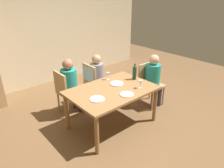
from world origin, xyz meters
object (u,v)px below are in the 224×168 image
dining_table (112,93)px  wine_glass_centre (140,83)px  chair_far_left (66,90)px  chair_right_end (149,81)px  dinner_plate_host (117,83)px  dinner_plate_guest_left (127,94)px  person_man_bearded (71,82)px  chair_far_right (93,79)px  wine_bottle_tall_green (135,72)px  wine_glass_near_left (108,74)px  dinner_plate_guest_right (97,99)px  person_woman_host (98,75)px  person_man_guest (154,77)px

dining_table → wine_glass_centre: size_ratio=10.29×
chair_far_left → chair_right_end: (1.58, -0.81, 0.00)m
dinner_plate_host → dinner_plate_guest_left: size_ratio=1.07×
wine_glass_centre → person_man_bearded: bearing=121.6°
chair_far_right → wine_bottle_tall_green: 0.98m
person_man_bearded → wine_glass_near_left: size_ratio=7.73×
wine_bottle_tall_green → dinner_plate_guest_right: (-1.06, -0.18, -0.14)m
dinner_plate_host → chair_far_left: bearing=129.5°
person_woman_host → dinner_plate_host: size_ratio=4.33×
chair_right_end → person_man_bearded: bearing=-29.0°
chair_right_end → wine_glass_near_left: size_ratio=6.17×
dinner_plate_host → dinner_plate_guest_right: 0.69m
chair_far_left → wine_glass_near_left: 0.89m
chair_far_right → chair_far_left: same height
dining_table → chair_right_end: (1.15, 0.09, -0.12)m
dinner_plate_guest_left → person_man_bearded: bearing=106.6°
wine_glass_near_left → dinner_plate_host: 0.29m
chair_right_end → person_man_bearded: (-1.47, 0.81, 0.13)m
chair_far_left → dinner_plate_host: (0.65, -0.79, 0.21)m
chair_right_end → wine_bottle_tall_green: (-0.52, -0.03, 0.35)m
wine_glass_near_left → dinner_plate_guest_left: 0.74m
chair_far_left → dinner_plate_host: chair_far_left is taller
chair_far_right → dinner_plate_guest_left: chair_far_right is taller
person_woman_host → person_man_bearded: person_man_bearded is taller
dining_table → wine_glass_near_left: 0.49m
chair_far_right → dinner_plate_host: chair_far_right is taller
chair_right_end → dinner_plate_host: (-0.93, 0.03, 0.21)m
person_woman_host → dinner_plate_guest_right: person_woman_host is taller
chair_right_end → dinner_plate_guest_left: (-1.10, -0.41, 0.21)m
wine_glass_near_left → dinner_plate_guest_left: bearing=-104.3°
wine_glass_centre → dinner_plate_host: 0.46m
dining_table → chair_far_left: chair_far_left is taller
wine_bottle_tall_green → dinner_plate_guest_right: size_ratio=1.33×
person_man_guest → wine_glass_centre: bearing=20.1°
chair_far_left → wine_glass_centre: 1.50m
person_woman_host → wine_glass_near_left: 0.57m
dining_table → wine_bottle_tall_green: 0.67m
wine_glass_near_left → wine_glass_centre: (0.19, -0.68, 0.00)m
dinner_plate_host → chair_right_end: bearing=-1.7°
chair_far_left → chair_right_end: 1.78m
dinner_plate_guest_left → dinner_plate_guest_right: (-0.48, 0.19, 0.00)m
dining_table → chair_far_right: chair_far_right is taller
chair_far_right → person_man_guest: bearing=45.0°
wine_bottle_tall_green → dinner_plate_host: size_ratio=1.27×
person_woman_host → person_man_guest: (0.78, -0.93, 0.02)m
person_woman_host → dinner_plate_host: (-0.15, -0.79, 0.10)m
chair_far_left → person_man_guest: size_ratio=0.80×
chair_far_left → wine_glass_centre: bearing=35.3°
chair_right_end → person_man_guest: person_man_guest is taller
chair_far_left → person_woman_host: person_woman_host is taller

